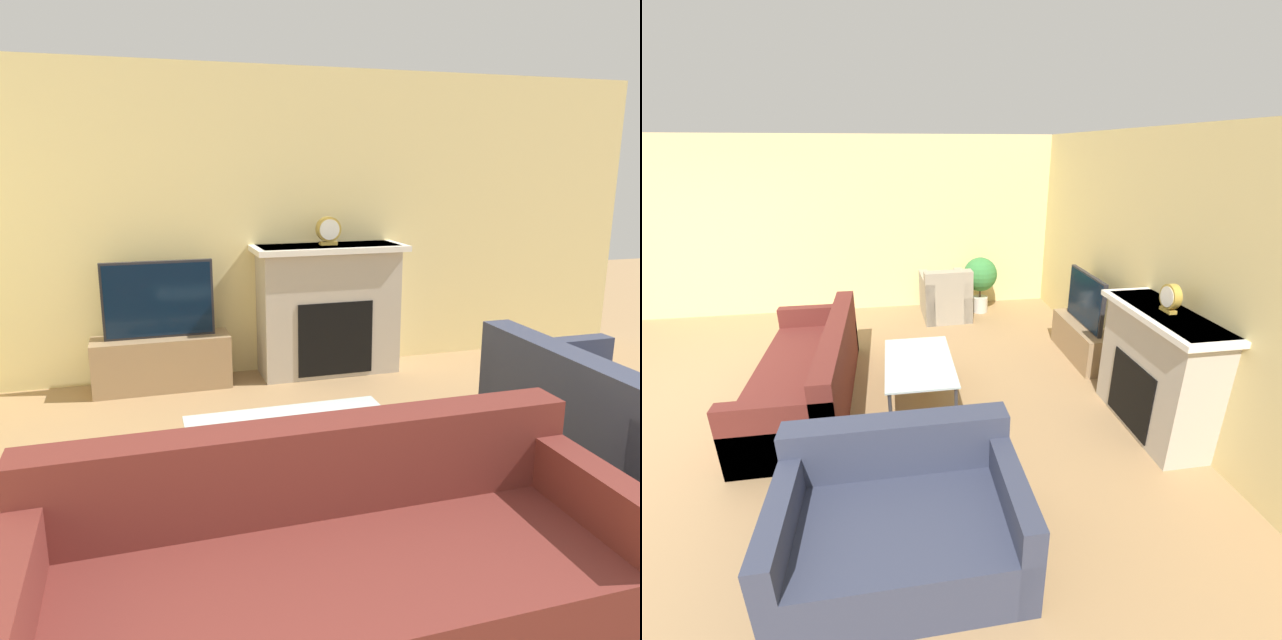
{
  "view_description": "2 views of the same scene",
  "coord_description": "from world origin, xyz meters",
  "views": [
    {
      "loc": [
        -0.63,
        -0.48,
        1.85
      ],
      "look_at": [
        0.5,
        3.29,
        0.88
      ],
      "focal_mm": 35.0,
      "sensor_mm": 36.0,
      "label": 1
    },
    {
      "loc": [
        4.17,
        2.48,
        2.51
      ],
      "look_at": [
        0.09,
        3.14,
        0.84
      ],
      "focal_mm": 24.0,
      "sensor_mm": 36.0,
      "label": 2
    }
  ],
  "objects": [
    {
      "name": "mantel_clock",
      "position": [
        1.03,
        4.81,
        1.31
      ],
      "size": [
        0.22,
        0.07,
        0.25
      ],
      "color": "#B79338",
      "rests_on": "fireplace"
    },
    {
      "name": "coffee_table",
      "position": [
        0.16,
        2.67,
        0.4
      ],
      "size": [
        1.18,
        0.7,
        0.43
      ],
      "color": "#333338",
      "rests_on": "ground_plane"
    },
    {
      "name": "couch_sectional",
      "position": [
        0.02,
        1.53,
        0.29
      ],
      "size": [
        2.35,
        0.92,
        0.82
      ],
      "color": "#5B231E",
      "rests_on": "ground_plane"
    },
    {
      "name": "tv",
      "position": [
        -0.47,
        4.77,
        0.78
      ],
      "size": [
        0.91,
        0.06,
        0.65
      ],
      "color": "#232328",
      "rests_on": "tv_stand"
    },
    {
      "name": "tv_stand",
      "position": [
        -0.47,
        4.77,
        0.23
      ],
      "size": [
        1.14,
        0.36,
        0.46
      ],
      "color": "#997A56",
      "rests_on": "ground_plane"
    },
    {
      "name": "couch_loveseat",
      "position": [
        2.09,
        2.43,
        0.29
      ],
      "size": [
        1.0,
        1.52,
        0.82
      ],
      "rotation": [
        0.0,
        0.0,
        1.57
      ],
      "color": "#33384C",
      "rests_on": "ground_plane"
    },
    {
      "name": "fireplace",
      "position": [
        1.03,
        4.81,
        0.62
      ],
      "size": [
        1.37,
        0.5,
        1.18
      ],
      "color": "#B2A899",
      "rests_on": "ground_plane"
    },
    {
      "name": "wall_back",
      "position": [
        0.0,
        5.06,
        1.35
      ],
      "size": [
        8.52,
        0.06,
        2.7
      ],
      "color": "beige",
      "rests_on": "ground_plane"
    }
  ]
}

